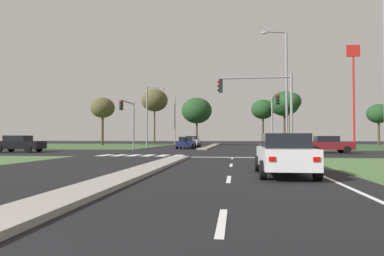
{
  "coord_description": "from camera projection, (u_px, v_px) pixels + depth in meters",
  "views": [
    {
      "loc": [
        3.73,
        -1.87,
        1.4
      ],
      "look_at": [
        -0.62,
        33.41,
        2.33
      ],
      "focal_mm": 33.17,
      "sensor_mm": 36.0,
      "label": 1
    }
  ],
  "objects": [
    {
      "name": "median_island_near",
      "position": [
        135.0,
        173.0,
        13.19
      ],
      "size": [
        1.2,
        22.0,
        0.14
      ],
      "primitive_type": "cube",
      "color": "gray",
      "rests_on": "ground"
    },
    {
      "name": "lane_dash_near",
      "position": [
        222.0,
        222.0,
        5.84
      ],
      "size": [
        0.14,
        2.0,
        0.01
      ],
      "primitive_type": "cube",
      "color": "silver",
      "rests_on": "ground"
    },
    {
      "name": "car_navy_third",
      "position": [
        186.0,
        142.0,
        43.96
      ],
      "size": [
        2.1,
        4.62,
        1.46
      ],
      "rotation": [
        0.0,
        0.0,
        3.14
      ],
      "color": "#161E47",
      "rests_on": "ground"
    },
    {
      "name": "traffic_signal_near_right",
      "position": [
        264.0,
        100.0,
        24.9
      ],
      "size": [
        5.26,
        0.32,
        5.85
      ],
      "color": "gray",
      "rests_on": "ground"
    },
    {
      "name": "car_black_fifth",
      "position": [
        19.0,
        144.0,
        33.24
      ],
      "size": [
        4.52,
        2.03,
        1.57
      ],
      "rotation": [
        0.0,
        0.0,
        -1.57
      ],
      "color": "black",
      "rests_on": "ground"
    },
    {
      "name": "crosswalk_bar_third",
      "position": [
        134.0,
        155.0,
        27.38
      ],
      "size": [
        0.7,
        2.8,
        0.01
      ],
      "primitive_type": "cube",
      "color": "silver",
      "rests_on": "ground"
    },
    {
      "name": "crosswalk_bar_fourth",
      "position": [
        148.0,
        155.0,
        27.24
      ],
      "size": [
        0.7,
        2.8,
        0.01
      ],
      "primitive_type": "cube",
      "color": "silver",
      "rests_on": "ground"
    },
    {
      "name": "car_silver_fourth",
      "position": [
        192.0,
        141.0,
        50.58
      ],
      "size": [
        2.09,
        4.46,
        1.58
      ],
      "rotation": [
        0.0,
        0.0,
        3.14
      ],
      "color": "#B7B7BC",
      "rests_on": "ground"
    },
    {
      "name": "edge_line_right",
      "position": [
        319.0,
        174.0,
        13.34
      ],
      "size": [
        0.14,
        24.0,
        0.01
      ],
      "primitive_type": "cube",
      "color": "silver",
      "rests_on": "ground"
    },
    {
      "name": "treeline_third",
      "position": [
        197.0,
        111.0,
        65.17
      ],
      "size": [
        5.55,
        5.55,
        8.68
      ],
      "color": "#423323",
      "rests_on": "ground"
    },
    {
      "name": "grass_verge_far_left",
      "position": [
        60.0,
        146.0,
        59.47
      ],
      "size": [
        35.0,
        35.0,
        0.01
      ],
      "primitive_type": "cube",
      "color": "#385B2D",
      "rests_on": "ground"
    },
    {
      "name": "car_maroon_second",
      "position": [
        328.0,
        144.0,
        31.6
      ],
      "size": [
        4.22,
        2.0,
        1.52
      ],
      "rotation": [
        0.0,
        0.0,
        -1.57
      ],
      "color": "maroon",
      "rests_on": "ground"
    },
    {
      "name": "lane_dash_fourth",
      "position": [
        232.0,
        158.0,
        23.7
      ],
      "size": [
        0.14,
        2.0,
        0.01
      ],
      "primitive_type": "cube",
      "color": "silver",
      "rests_on": "ground"
    },
    {
      "name": "lane_dash_third",
      "position": [
        231.0,
        165.0,
        17.75
      ],
      "size": [
        0.14,
        2.0,
        0.01
      ],
      "primitive_type": "cube",
      "color": "silver",
      "rests_on": "ground"
    },
    {
      "name": "street_lamp_third",
      "position": [
        149.0,
        113.0,
        47.33
      ],
      "size": [
        2.48,
        0.71,
        8.15
      ],
      "color": "gray",
      "rests_on": "ground"
    },
    {
      "name": "crosswalk_bar_sixth",
      "position": [
        178.0,
        156.0,
        26.96
      ],
      "size": [
        0.7,
        2.8,
        0.01
      ],
      "primitive_type": "cube",
      "color": "silver",
      "rests_on": "ground"
    },
    {
      "name": "treeline_second",
      "position": [
        155.0,
        100.0,
        66.03
      ],
      "size": [
        4.91,
        4.91,
        10.39
      ],
      "color": "#423323",
      "rests_on": "ground"
    },
    {
      "name": "grass_verge_far_right",
      "position": [
        381.0,
        147.0,
        53.23
      ],
      "size": [
        35.0,
        35.0,
        0.01
      ],
      "primitive_type": "cube",
      "color": "#2D4C28",
      "rests_on": "ground"
    },
    {
      "name": "car_white_near",
      "position": [
        284.0,
        154.0,
        12.98
      ],
      "size": [
        1.96,
        4.49,
        1.54
      ],
      "color": "silver",
      "rests_on": "ground"
    },
    {
      "name": "lane_dash_second",
      "position": [
        229.0,
        179.0,
        11.8
      ],
      "size": [
        0.14,
        2.0,
        0.01
      ],
      "primitive_type": "cube",
      "color": "silver",
      "rests_on": "ground"
    },
    {
      "name": "fastfood_pole_sign",
      "position": [
        353.0,
        74.0,
        49.55
      ],
      "size": [
        1.8,
        0.4,
        14.33
      ],
      "color": "red",
      "rests_on": "ground"
    },
    {
      "name": "treeline_fifth",
      "position": [
        290.0,
        102.0,
        59.37
      ],
      "size": [
        3.7,
        3.7,
        8.96
      ],
      "color": "#423323",
      "rests_on": "ground"
    },
    {
      "name": "treeline_seventh",
      "position": [
        378.0,
        114.0,
        57.89
      ],
      "size": [
        3.7,
        3.7,
        6.86
      ],
      "color": "#423323",
      "rests_on": "ground"
    },
    {
      "name": "street_lamp_second",
      "position": [
        285.0,
        86.0,
        30.03
      ],
      "size": [
        2.24,
        0.77,
        10.42
      ],
      "color": "gray",
      "rests_on": "ground"
    },
    {
      "name": "traffic_signal_far_right",
      "position": [
        274.0,
        112.0,
        35.82
      ],
      "size": [
        0.32,
        5.37,
        5.68
      ],
      "color": "gray",
      "rests_on": "ground"
    },
    {
      "name": "stop_bar_near",
      "position": [
        237.0,
        157.0,
        24.63
      ],
      "size": [
        6.4,
        0.5,
        0.01
      ],
      "primitive_type": "cube",
      "color": "silver",
      "rests_on": "ground"
    },
    {
      "name": "crosswalk_bar_near",
      "position": [
        105.0,
        155.0,
        27.67
      ],
      "size": [
        0.7,
        2.8,
        0.01
      ],
      "primitive_type": "cube",
      "color": "silver",
      "rests_on": "ground"
    },
    {
      "name": "treeline_fourth",
      "position": [
        263.0,
        109.0,
        63.05
      ],
      "size": [
        4.08,
        4.08,
        8.12
      ],
      "color": "#423323",
      "rests_on": "ground"
    },
    {
      "name": "street_lamp_fourth",
      "position": [
        174.0,
        117.0,
        69.27
      ],
      "size": [
        2.16,
        1.34,
        9.47
      ],
      "color": "gray",
      "rests_on": "ground"
    },
    {
      "name": "crosswalk_bar_fifth",
      "position": [
        163.0,
        156.0,
        27.1
      ],
      "size": [
        0.7,
        2.8,
        0.01
      ],
      "primitive_type": "cube",
      "color": "silver",
      "rests_on": "ground"
    },
    {
      "name": "crosswalk_bar_second",
      "position": [
        119.0,
        155.0,
        27.52
      ],
      "size": [
        0.7,
        2.8,
        0.01
      ],
      "primitive_type": "cube",
      "color": "silver",
      "rests_on": "ground"
    },
    {
      "name": "treeline_near",
      "position": [
        103.0,
        108.0,
        64.51
      ],
      "size": [
        4.35,
        4.35,
        8.64
      ],
      "color": "#423323",
      "rests_on": "ground"
    },
    {
      "name": "traffic_signal_far_left",
      "position": [
        129.0,
        116.0,
        37.91
      ],
      "size": [
        0.32,
        4.67,
        5.37
      ],
      "color": "gray",
      "rests_on": "ground"
    },
    {
      "name": "ground_plane",
      "position": [
        194.0,
        153.0,
        32.04
      ],
      "size": [
        200.0,
        200.0,
        0.0
      ],
      "primitive_type": "plane",
      "color": "black"
    },
    {
      "name": "median_island_far",
      "position": [
        212.0,
        146.0,
        56.85
      ],
      "size": [
        1.2,
        36.0,
        0.14
      ],
      "primitive_type": "cube",
      "color": "gray",
      "rests_on": "ground"
    },
    {
      "name": "treeline_sixth",
      "position": [
        284.0,
        104.0,
        60.86
      ],
      "size": [
        5.02,
        5.02,
        9.31
      ],
      "color": "#423323",
      "rests_on": "ground"
    },
    {
      "name": "street_lamp_near",
      "position": [
        381.0,
        8.0,
        10.11
      ],
      "size": [
        2.14,
        1.08,
        9.12
      ],
      "color": "gray",
      "rests_on": "ground"
    }
  ]
}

